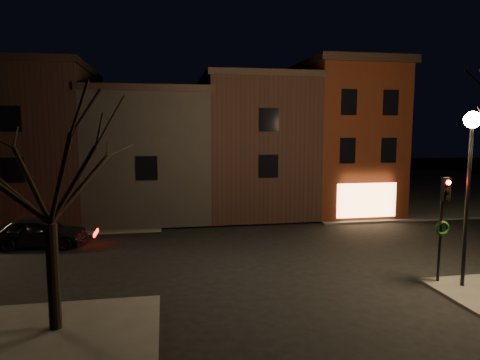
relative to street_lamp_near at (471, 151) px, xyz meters
name	(u,v)px	position (x,y,z in m)	size (l,w,h in m)	color
ground	(265,252)	(-6.20, 6.00, -5.18)	(120.00, 120.00, 0.00)	black
sidewalk_far_right	(409,187)	(13.80, 26.00, -5.12)	(30.00, 30.00, 0.12)	#2D2B28
corner_building	(343,137)	(1.80, 15.47, 0.22)	(6.50, 8.50, 10.50)	#4D1B0D
row_building_a	(252,145)	(-4.70, 16.50, -0.34)	(7.30, 10.30, 9.40)	black
row_building_b	(150,153)	(-11.95, 16.50, -0.85)	(7.80, 10.30, 8.40)	black
row_building_c	(38,142)	(-19.20, 16.50, -0.09)	(7.30, 10.30, 9.90)	black
street_lamp_near	(471,151)	(0.00, 0.00, 0.00)	(0.60, 0.60, 6.48)	black
traffic_signal	(443,213)	(-0.60, 0.49, -2.37)	(0.58, 0.38, 4.05)	black
bare_tree_left	(46,148)	(-14.20, -1.00, 0.25)	(5.60, 5.60, 7.50)	black
parked_car_a	(40,232)	(-17.26, 8.90, -4.40)	(1.84, 4.58, 1.56)	black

